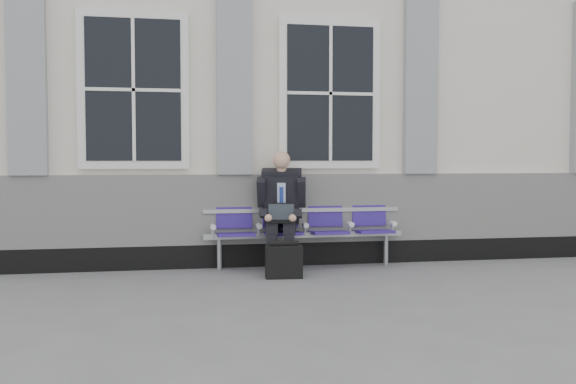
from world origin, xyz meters
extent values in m
plane|color=slate|center=(0.00, 0.00, 0.00)|extent=(70.00, 70.00, 0.00)
cube|color=silver|center=(0.00, 3.50, 2.10)|extent=(14.00, 4.00, 4.20)
cube|color=black|center=(0.00, 1.47, 0.15)|extent=(14.00, 0.10, 0.30)
cube|color=silver|center=(0.00, 1.46, 0.75)|extent=(14.00, 0.08, 0.90)
cube|color=gray|center=(-3.40, 1.44, 2.40)|extent=(0.45, 0.14, 2.40)
cube|color=gray|center=(-0.90, 1.44, 2.40)|extent=(0.45, 0.14, 2.40)
cube|color=gray|center=(1.60, 1.44, 2.40)|extent=(0.45, 0.14, 2.40)
cube|color=white|center=(-2.15, 1.46, 2.25)|extent=(1.35, 0.10, 1.95)
cube|color=black|center=(-2.15, 1.41, 2.25)|extent=(1.15, 0.02, 1.75)
cube|color=white|center=(0.35, 1.46, 2.25)|extent=(1.35, 0.10, 1.95)
cube|color=black|center=(0.35, 1.41, 2.25)|extent=(1.15, 0.02, 1.75)
cube|color=#9EA0A3|center=(-0.01, 1.30, 0.42)|extent=(2.60, 0.07, 0.07)
cube|color=#9EA0A3|center=(-0.01, 1.42, 0.73)|extent=(2.60, 0.05, 0.05)
cylinder|color=#9EA0A3|center=(-1.11, 1.30, 0.20)|extent=(0.06, 0.06, 0.39)
cylinder|color=#9EA0A3|center=(1.09, 1.30, 0.20)|extent=(0.06, 0.06, 0.39)
cube|color=navy|center=(-0.91, 1.22, 0.45)|extent=(0.46, 0.42, 0.07)
cube|color=navy|center=(-0.91, 1.43, 0.71)|extent=(0.46, 0.10, 0.40)
cube|color=navy|center=(-0.31, 1.22, 0.45)|extent=(0.46, 0.42, 0.07)
cube|color=navy|center=(-0.31, 1.43, 0.71)|extent=(0.46, 0.10, 0.40)
cube|color=navy|center=(0.29, 1.22, 0.45)|extent=(0.46, 0.42, 0.07)
cube|color=navy|center=(0.29, 1.43, 0.71)|extent=(0.46, 0.10, 0.40)
cube|color=navy|center=(0.89, 1.22, 0.45)|extent=(0.46, 0.42, 0.07)
cube|color=navy|center=(0.89, 1.43, 0.71)|extent=(0.46, 0.10, 0.40)
cylinder|color=white|center=(-1.19, 1.25, 0.55)|extent=(0.07, 0.12, 0.07)
cylinder|color=white|center=(-0.61, 1.25, 0.55)|extent=(0.07, 0.12, 0.07)
cylinder|color=white|center=(-0.01, 1.25, 0.55)|extent=(0.07, 0.12, 0.07)
cylinder|color=white|center=(0.59, 1.25, 0.55)|extent=(0.07, 0.12, 0.07)
cylinder|color=white|center=(1.17, 1.25, 0.55)|extent=(0.07, 0.12, 0.07)
cube|color=black|center=(-0.52, 0.85, 0.05)|extent=(0.17, 0.29, 0.09)
cube|color=black|center=(-0.31, 0.80, 0.05)|extent=(0.17, 0.29, 0.09)
cube|color=black|center=(-0.50, 0.91, 0.25)|extent=(0.15, 0.16, 0.47)
cube|color=black|center=(-0.30, 0.87, 0.25)|extent=(0.15, 0.16, 0.47)
cube|color=black|center=(-0.46, 1.14, 0.54)|extent=(0.24, 0.49, 0.15)
cube|color=black|center=(-0.25, 1.09, 0.54)|extent=(0.24, 0.49, 0.15)
cube|color=black|center=(-0.31, 1.32, 0.89)|extent=(0.51, 0.44, 0.67)
cube|color=#C1D0FE|center=(-0.34, 1.20, 0.91)|extent=(0.12, 0.12, 0.38)
cube|color=#223BA2|center=(-0.34, 1.19, 0.89)|extent=(0.06, 0.09, 0.31)
cube|color=black|center=(-0.32, 1.29, 1.21)|extent=(0.55, 0.35, 0.15)
cylinder|color=#DDAA8A|center=(-0.33, 1.24, 1.28)|extent=(0.12, 0.12, 0.11)
sphere|color=#DDAA8A|center=(-0.34, 1.18, 1.39)|extent=(0.22, 0.22, 0.22)
cube|color=black|center=(-0.58, 1.27, 0.98)|extent=(0.17, 0.31, 0.39)
cube|color=black|center=(-0.08, 1.17, 0.98)|extent=(0.17, 0.31, 0.39)
cube|color=black|center=(-0.58, 1.08, 0.72)|extent=(0.16, 0.34, 0.15)
cube|color=black|center=(-0.16, 0.99, 0.72)|extent=(0.16, 0.34, 0.15)
sphere|color=#DDAA8A|center=(-0.55, 0.92, 0.68)|extent=(0.09, 0.09, 0.09)
sphere|color=#DDAA8A|center=(-0.26, 0.86, 0.68)|extent=(0.09, 0.09, 0.09)
cube|color=black|center=(-0.38, 0.97, 0.63)|extent=(0.39, 0.31, 0.02)
cube|color=black|center=(-0.36, 1.09, 0.74)|extent=(0.36, 0.16, 0.22)
cube|color=black|center=(-0.36, 1.08, 0.74)|extent=(0.32, 0.14, 0.19)
cube|color=black|center=(-0.41, 0.59, 0.19)|extent=(0.44, 0.21, 0.39)
cylinder|color=black|center=(-0.41, 0.59, 0.41)|extent=(0.34, 0.09, 0.07)
camera|label=1|loc=(-1.71, -6.75, 1.40)|focal=40.00mm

